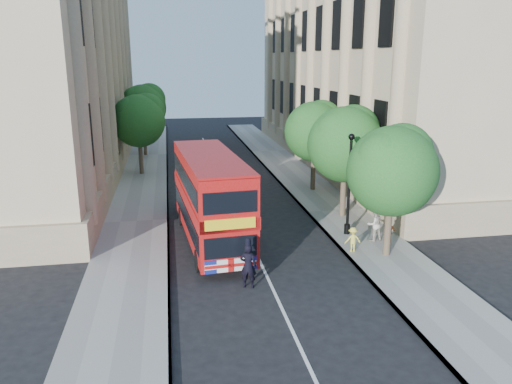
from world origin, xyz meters
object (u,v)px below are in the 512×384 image
lamp_post (349,189)px  box_van (207,190)px  police_constable (248,266)px  woman_pedestrian (374,224)px  double_decker_bus (211,196)px

lamp_post → box_van: bearing=146.7°
police_constable → woman_pedestrian: (6.87, 3.82, 0.06)m
police_constable → double_decker_bus: bearing=-60.7°
lamp_post → box_van: size_ratio=0.90×
double_decker_bus → box_van: size_ratio=1.65×
double_decker_bus → woman_pedestrian: 8.11m
double_decker_bus → woman_pedestrian: (7.86, -1.39, -1.41)m
police_constable → woman_pedestrian: 7.86m
double_decker_bus → lamp_post: bearing=-6.5°
double_decker_bus → woman_pedestrian: double_decker_bus is taller
lamp_post → police_constable: bearing=-139.8°
woman_pedestrian → double_decker_bus: bearing=-24.0°
lamp_post → box_van: 8.20m
lamp_post → woman_pedestrian: (0.94, -1.18, -1.54)m
double_decker_bus → police_constable: (1.00, -5.22, -1.47)m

